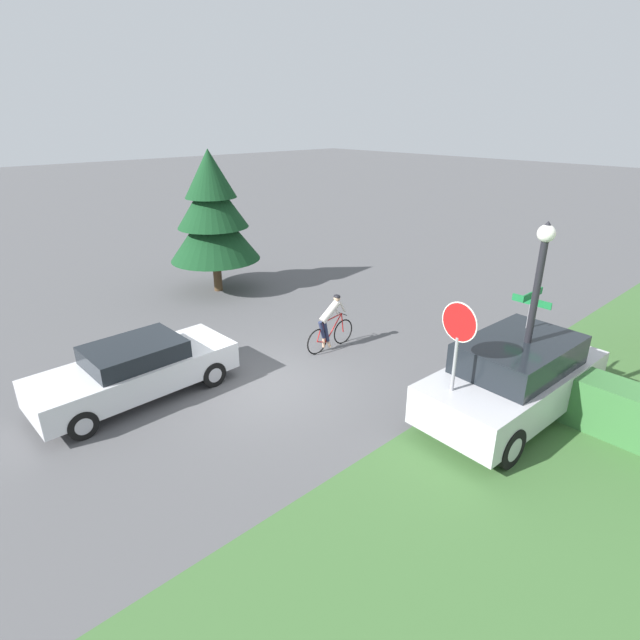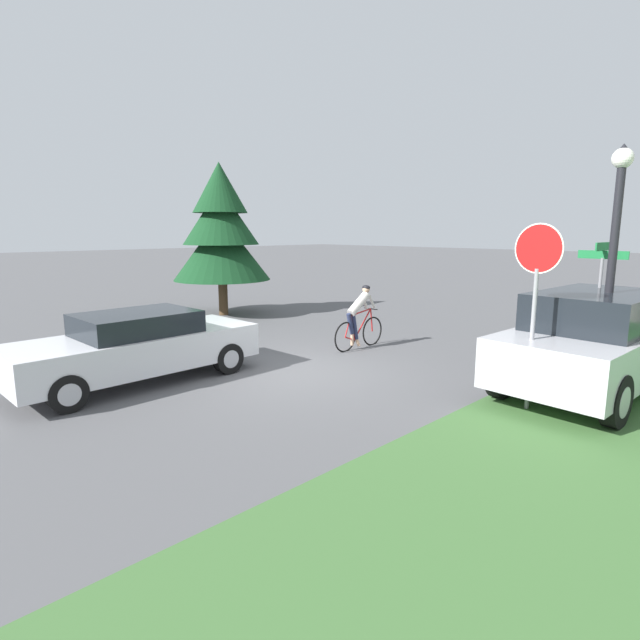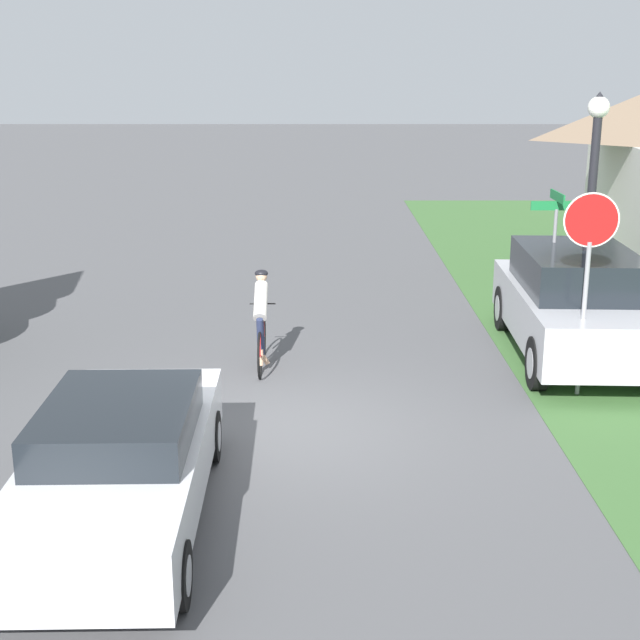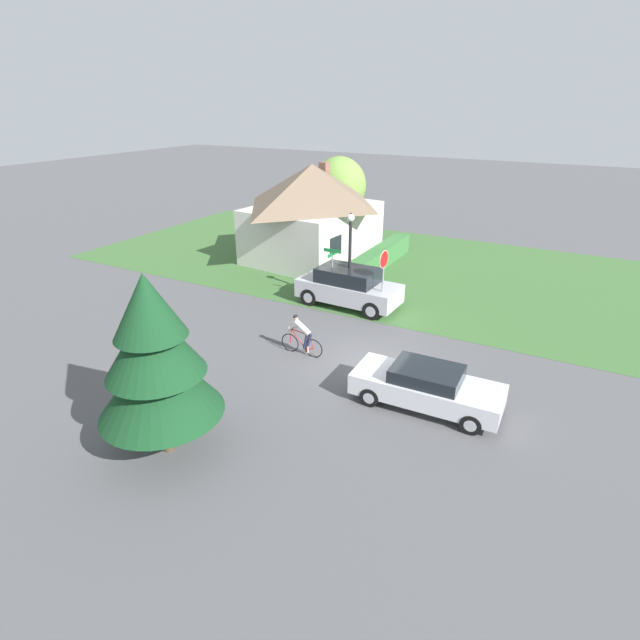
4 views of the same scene
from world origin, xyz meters
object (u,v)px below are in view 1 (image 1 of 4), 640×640
sedan_left_lane (136,370)px  street_lamp (535,299)px  parked_suv_right (514,378)px  conifer_tall_near (213,214)px  street_name_sign (527,327)px  stop_sign (457,344)px  cyclist (330,324)px

sedan_left_lane → street_lamp: (6.63, 5.89, 2.11)m
parked_suv_right → conifer_tall_near: (-12.06, -0.13, 2.03)m
street_name_sign → stop_sign: bearing=-94.0°
cyclist → parked_suv_right: (5.31, 0.56, 0.18)m
sedan_left_lane → street_lamp: 9.11m
cyclist → parked_suv_right: parked_suv_right is taller
stop_sign → street_name_sign: 2.64m
street_lamp → conifer_tall_near: size_ratio=0.84×
parked_suv_right → street_lamp: size_ratio=1.10×
parked_suv_right → stop_sign: (-0.41, -1.86, 1.28)m
stop_sign → street_lamp: bearing=-102.0°
stop_sign → street_lamp: street_lamp is taller
parked_suv_right → street_lamp: 1.89m
sedan_left_lane → street_name_sign: size_ratio=1.73×
sedan_left_lane → parked_suv_right: size_ratio=0.97×
street_lamp → stop_sign: bearing=-106.2°
street_lamp → street_name_sign: 1.23m
cyclist → stop_sign: stop_sign is taller
sedan_left_lane → street_lamp: size_ratio=1.07×
sedan_left_lane → stop_sign: stop_sign is taller
parked_suv_right → conifer_tall_near: conifer_tall_near is taller
stop_sign → street_name_sign: (0.18, 2.61, -0.33)m
parked_suv_right → stop_sign: 2.29m
parked_suv_right → street_lamp: street_lamp is taller
street_lamp → conifer_tall_near: bearing=-179.2°
parked_suv_right → conifer_tall_near: size_ratio=0.93×
parked_suv_right → stop_sign: bearing=169.6°
sedan_left_lane → street_name_sign: street_name_sign is taller
stop_sign → parked_suv_right: bearing=-98.4°
street_name_sign → sedan_left_lane: bearing=-133.4°
street_lamp → conifer_tall_near: (-12.20, -0.18, 0.14)m
street_lamp → street_name_sign: size_ratio=1.62×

